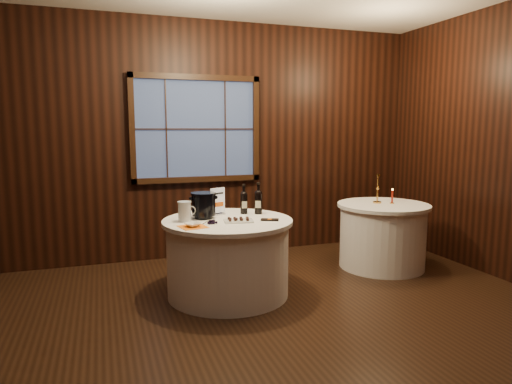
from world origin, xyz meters
name	(u,v)px	position (x,y,z in m)	size (l,w,h in m)	color
ground	(261,337)	(0.00, 0.00, 0.00)	(6.00, 6.00, 0.00)	black
back_wall	(196,137)	(0.00, 2.48, 1.54)	(6.00, 0.10, 3.00)	black
main_table	(228,257)	(0.00, 1.00, 0.39)	(1.28, 1.28, 0.77)	white
side_table	(382,235)	(2.00, 1.30, 0.39)	(1.08, 1.08, 0.77)	white
sign_stand	(217,205)	(-0.04, 1.26, 0.87)	(0.17, 0.14, 0.29)	#B0B0B7
port_bottle_left	(244,201)	(0.24, 1.24, 0.91)	(0.07, 0.08, 0.31)	black
port_bottle_right	(258,200)	(0.38, 1.18, 0.91)	(0.08, 0.09, 0.33)	black
ice_bucket	(204,205)	(-0.21, 1.14, 0.91)	(0.25, 0.25, 0.26)	black
chocolate_plate	(239,220)	(0.07, 0.86, 0.79)	(0.30, 0.23, 0.04)	white
chocolate_box	(270,220)	(0.37, 0.82, 0.78)	(0.17, 0.09, 0.01)	black
grape_bunch	(212,222)	(-0.20, 0.83, 0.79)	(0.15, 0.06, 0.04)	black
glass_pitcher	(185,211)	(-0.41, 1.05, 0.87)	(0.18, 0.13, 0.19)	silver
orange_napkin	(193,227)	(-0.39, 0.76, 0.77)	(0.23, 0.23, 0.00)	orange
cracker_bowl	(193,225)	(-0.39, 0.76, 0.79)	(0.14, 0.14, 0.03)	white
brass_candlestick	(377,193)	(1.96, 1.37, 0.90)	(0.10, 0.10, 0.35)	gold
red_candle	(392,198)	(2.10, 1.28, 0.84)	(0.05, 0.05, 0.18)	gold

